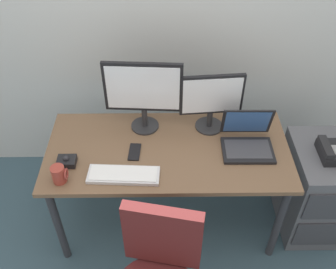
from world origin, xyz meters
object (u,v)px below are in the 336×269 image
object	(u,v)px
keyboard	(124,175)
cell_phone	(135,152)
desk_phone	(333,152)
file_cabinet	(317,189)
coffee_mug	(59,174)
laptop	(247,140)
monitor_side	(211,99)
trackball_mouse	(67,161)
monitor_main	(143,92)

from	to	relation	value
keyboard	cell_phone	size ratio (longest dim) A/B	2.94
desk_phone	file_cabinet	bearing A→B (deg)	63.22
desk_phone	coffee_mug	distance (m)	1.63
laptop	monitor_side	bearing A→B (deg)	139.52
monitor_side	coffee_mug	size ratio (longest dim) A/B	3.70
monitor_side	cell_phone	world-z (taller)	monitor_side
trackball_mouse	cell_phone	size ratio (longest dim) A/B	0.77
coffee_mug	cell_phone	xyz separation A→B (m)	(0.41, 0.22, -0.05)
laptop	trackball_mouse	distance (m)	1.09
monitor_main	monitor_side	bearing A→B (deg)	-0.93
file_cabinet	monitor_side	bearing A→B (deg)	163.21
monitor_side	coffee_mug	bearing A→B (deg)	-152.71
file_cabinet	monitor_main	xyz separation A→B (m)	(-1.16, 0.23, 0.66)
keyboard	cell_phone	distance (m)	0.20
desk_phone	trackball_mouse	world-z (taller)	trackball_mouse
trackball_mouse	cell_phone	world-z (taller)	trackball_mouse
desk_phone	monitor_main	world-z (taller)	monitor_main
desk_phone	coffee_mug	xyz separation A→B (m)	(-1.62, -0.21, 0.05)
monitor_side	coffee_mug	distance (m)	1.01
monitor_main	coffee_mug	distance (m)	0.69
keyboard	cell_phone	xyz separation A→B (m)	(0.05, 0.19, -0.01)
monitor_side	keyboard	size ratio (longest dim) A/B	0.95
laptop	cell_phone	distance (m)	0.69
trackball_mouse	cell_phone	distance (m)	0.40
monitor_side	trackball_mouse	distance (m)	0.95
monitor_side	keyboard	world-z (taller)	monitor_side
monitor_main	coffee_mug	size ratio (longest dim) A/B	4.49
file_cabinet	laptop	world-z (taller)	laptop
desk_phone	laptop	xyz separation A→B (m)	(-0.52, 0.06, 0.05)
monitor_main	keyboard	xyz separation A→B (m)	(-0.11, -0.43, -0.27)
desk_phone	coffee_mug	size ratio (longest dim) A/B	1.86
trackball_mouse	cell_phone	bearing A→B (deg)	12.86
file_cabinet	desk_phone	xyz separation A→B (m)	(-0.01, -0.02, 0.38)
desk_phone	trackball_mouse	bearing A→B (deg)	-177.06
trackball_mouse	coffee_mug	world-z (taller)	coffee_mug
file_cabinet	laptop	distance (m)	0.68
monitor_main	monitor_side	world-z (taller)	monitor_main
coffee_mug	cell_phone	bearing A→B (deg)	28.60
desk_phone	monitor_main	size ratio (longest dim) A/B	0.41
file_cabinet	coffee_mug	bearing A→B (deg)	-171.93
monitor_main	laptop	world-z (taller)	monitor_main
laptop	coffee_mug	size ratio (longest dim) A/B	2.91
trackball_mouse	laptop	bearing A→B (deg)	7.33
cell_phone	trackball_mouse	bearing A→B (deg)	-163.35
monitor_main	desk_phone	bearing A→B (deg)	-12.11
laptop	coffee_mug	xyz separation A→B (m)	(-1.10, -0.27, 0.00)
desk_phone	cell_phone	size ratio (longest dim) A/B	1.41
desk_phone	monitor_side	distance (m)	0.81
file_cabinet	trackball_mouse	world-z (taller)	trackball_mouse
file_cabinet	coffee_mug	xyz separation A→B (m)	(-1.62, -0.23, 0.43)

